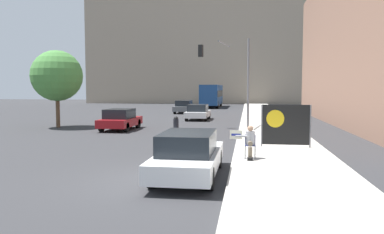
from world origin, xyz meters
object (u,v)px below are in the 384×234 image
at_px(car_on_road_distant, 184,107).
at_px(motorcycle_on_road, 176,130).
at_px(traffic_light_pole, 230,68).
at_px(car_on_road_nearest, 120,119).
at_px(protest_banner, 285,125).
at_px(parked_car_curbside, 189,155).
at_px(car_on_road_midblock, 198,112).
at_px(seated_protester, 250,141).
at_px(city_bus_on_road, 212,95).
at_px(street_tree_near_curb, 57,76).

height_order(car_on_road_distant, motorcycle_on_road, car_on_road_distant).
xyz_separation_m(traffic_light_pole, car_on_road_nearest, (-7.25, -1.84, -3.49)).
xyz_separation_m(protest_banner, car_on_road_distant, (-8.80, 24.40, -0.42)).
bearing_deg(car_on_road_distant, parked_car_curbside, -80.04).
xyz_separation_m(car_on_road_nearest, car_on_road_midblock, (4.10, 8.80, -0.02)).
height_order(protest_banner, parked_car_curbside, protest_banner).
distance_m(car_on_road_midblock, car_on_road_distant, 9.23).
bearing_deg(car_on_road_nearest, motorcycle_on_road, -44.75).
xyz_separation_m(seated_protester, protest_banner, (1.60, 3.07, 0.33)).
distance_m(traffic_light_pole, city_bus_on_road, 30.17).
relative_size(car_on_road_midblock, car_on_road_distant, 0.98).
height_order(seated_protester, car_on_road_midblock, same).
distance_m(motorcycle_on_road, street_tree_near_curb, 11.65).
height_order(car_on_road_midblock, car_on_road_distant, car_on_road_distant).
relative_size(seated_protester, street_tree_near_curb, 0.23).
bearing_deg(parked_car_curbside, street_tree_near_curb, 130.50).
bearing_deg(car_on_road_nearest, car_on_road_distant, 85.65).
height_order(traffic_light_pole, parked_car_curbside, traffic_light_pole).
xyz_separation_m(car_on_road_nearest, street_tree_near_curb, (-4.97, 0.98, 2.96)).
bearing_deg(seated_protester, parked_car_curbside, -124.49).
height_order(car_on_road_nearest, car_on_road_midblock, car_on_road_nearest).
bearing_deg(seated_protester, city_bus_on_road, 97.16).
bearing_deg(traffic_light_pole, city_bus_on_road, 97.84).
distance_m(seated_protester, motorcycle_on_road, 6.44).
relative_size(seated_protester, car_on_road_midblock, 0.29).
distance_m(car_on_road_distant, city_bus_on_road, 14.20).
bearing_deg(motorcycle_on_road, parked_car_curbside, -76.37).
distance_m(seated_protester, street_tree_near_curb, 17.55).
xyz_separation_m(car_on_road_midblock, street_tree_near_curb, (-9.07, -7.83, 2.97)).
bearing_deg(city_bus_on_road, parked_car_curbside, -85.47).
bearing_deg(parked_car_curbside, car_on_road_nearest, 117.76).
distance_m(car_on_road_midblock, street_tree_near_curb, 12.35).
xyz_separation_m(car_on_road_distant, city_bus_on_road, (1.80, 14.04, 1.17)).
relative_size(car_on_road_nearest, motorcycle_on_road, 1.86).
height_order(protest_banner, traffic_light_pole, traffic_light_pole).
relative_size(car_on_road_nearest, car_on_road_distant, 0.95).
relative_size(protest_banner, traffic_light_pole, 0.37).
height_order(city_bus_on_road, street_tree_near_curb, street_tree_near_curb).
bearing_deg(parked_car_curbside, traffic_light_pole, 87.64).
distance_m(car_on_road_nearest, motorcycle_on_road, 6.65).
height_order(traffic_light_pole, car_on_road_nearest, traffic_light_pole).
bearing_deg(car_on_road_midblock, car_on_road_distant, 107.40).
height_order(parked_car_curbside, car_on_road_distant, car_on_road_distant).
bearing_deg(car_on_road_midblock, parked_car_curbside, -83.22).
relative_size(protest_banner, parked_car_curbside, 0.46).
height_order(parked_car_curbside, car_on_road_nearest, parked_car_curbside).
xyz_separation_m(traffic_light_pole, motorcycle_on_road, (-2.53, -6.52, -3.64)).
bearing_deg(street_tree_near_curb, protest_banner, -27.20).
distance_m(traffic_light_pole, car_on_road_distant, 17.19).
relative_size(parked_car_curbside, car_on_road_nearest, 1.15).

